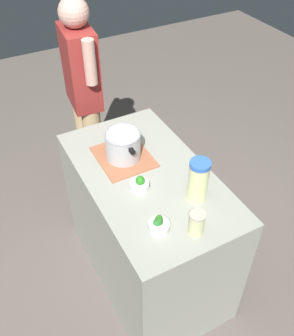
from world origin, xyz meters
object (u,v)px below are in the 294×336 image
Objects in this scene: lemonade_pitcher at (198,180)px; mason_jar at (197,223)px; person_cook at (85,100)px; cooking_pot at (123,145)px; broccoli_bowl_front at (140,184)px; broccoli_bowl_center at (159,225)px.

mason_jar is (-0.20, 0.14, -0.06)m from lemonade_pitcher.
lemonade_pitcher reaches higher than mason_jar.
mason_jar is 0.08× the size of person_cook.
cooking_pot is at bearing 22.90° from lemonade_pitcher.
broccoli_bowl_front reaches higher than broccoli_bowl_center.
person_cook is at bearing 7.53° from lemonade_pitcher.
cooking_pot is 0.17× the size of person_cook.
mason_jar is 1.23× the size of broccoli_bowl_center.
mason_jar is at bearing 145.45° from lemonade_pitcher.
lemonade_pitcher is 2.31× the size of broccoli_bowl_center.
broccoli_bowl_front is (0.20, 0.24, -0.09)m from lemonade_pitcher.
cooking_pot is 0.77m from person_cook.
person_cook is at bearing -5.20° from broccoli_bowl_center.
mason_jar is 1.23× the size of broccoli_bowl_front.
lemonade_pitcher is at bearing -34.55° from mason_jar.
person_cook is at bearing -4.06° from broccoli_bowl_front.
cooking_pot reaches higher than broccoli_bowl_center.
lemonade_pitcher is 0.32m from broccoli_bowl_center.
broccoli_bowl_center is at bearing 170.86° from broccoli_bowl_front.
lemonade_pitcher is 1.87× the size of mason_jar.
person_cook reaches higher than lemonade_pitcher.
lemonade_pitcher reaches higher than broccoli_bowl_front.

